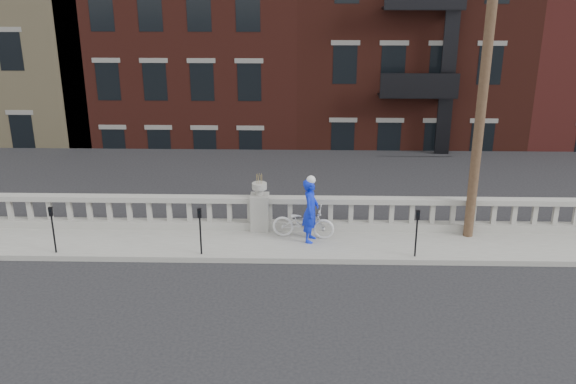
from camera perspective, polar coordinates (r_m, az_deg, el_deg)
ground at (r=16.08m, az=-3.42°, el=-9.38°), size 120.00×120.00×0.00m
sidewalk at (r=18.71m, az=-2.68°, el=-4.64°), size 32.00×2.20×0.15m
balustrade at (r=19.35m, az=-2.52°, el=-1.94°), size 28.00×0.34×1.03m
planter_pedestal at (r=19.28m, az=-2.53°, el=-1.42°), size 0.55×0.55×1.76m
lower_level at (r=37.36m, az=0.28°, el=12.05°), size 80.00×44.00×20.80m
utility_pole at (r=18.41m, az=17.19°, el=10.91°), size 1.60×0.28×10.00m
parking_meter_b at (r=18.82m, az=-20.21°, el=-2.73°), size 0.10×0.09×1.36m
parking_meter_c at (r=17.73m, az=-7.82°, el=-3.01°), size 0.10×0.09×1.36m
parking_meter_d at (r=17.79m, az=11.38°, el=-3.16°), size 0.10×0.09×1.36m
bicycle at (r=18.76m, az=1.37°, el=-2.70°), size 1.89×0.87×0.96m
cyclist at (r=18.38m, az=2.02°, el=-1.65°), size 0.59×0.77×1.88m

